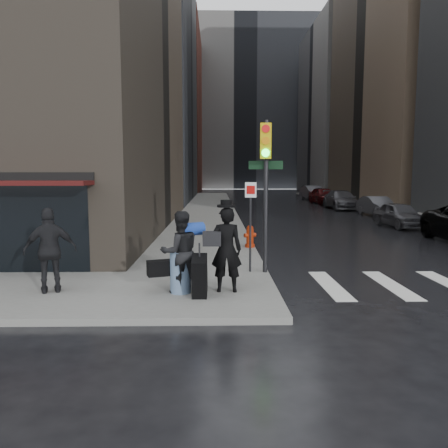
% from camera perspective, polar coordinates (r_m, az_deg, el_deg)
% --- Properties ---
extents(ground, '(140.00, 140.00, 0.00)m').
position_cam_1_polar(ground, '(10.49, -3.96, -9.43)').
color(ground, black).
rests_on(ground, ground).
extents(sidewalk_left, '(4.00, 50.00, 0.15)m').
position_cam_1_polar(sidewalk_left, '(37.18, -1.89, 2.27)').
color(sidewalk_left, slate).
rests_on(sidewalk_left, ground).
extents(sidewalk_right, '(3.00, 50.00, 0.15)m').
position_cam_1_polar(sidewalk_right, '(39.38, 18.17, 2.18)').
color(sidewalk_right, slate).
rests_on(sidewalk_right, ground).
extents(bldg_left_mid, '(22.00, 24.00, 34.00)m').
position_cam_1_polar(bldg_left_mid, '(51.89, -17.47, 22.10)').
color(bldg_left_mid, slate).
rests_on(bldg_left_mid, ground).
extents(bldg_left_far, '(22.00, 20.00, 26.00)m').
position_cam_1_polar(bldg_left_far, '(74.02, -11.98, 14.33)').
color(bldg_left_far, maroon).
rests_on(bldg_left_far, ground).
extents(bldg_right_far, '(22.00, 20.00, 25.00)m').
position_cam_1_polar(bldg_right_far, '(73.31, 19.85, 13.76)').
color(bldg_right_far, slate).
rests_on(bldg_right_far, ground).
extents(bldg_distant, '(40.00, 12.00, 32.00)m').
position_cam_1_polar(bldg_distant, '(89.21, 2.53, 15.06)').
color(bldg_distant, slate).
rests_on(bldg_distant, ground).
extents(man_overcoat, '(1.14, 1.08, 2.18)m').
position_cam_1_polar(man_overcoat, '(10.04, -0.42, -3.87)').
color(man_overcoat, black).
rests_on(man_overcoat, ground).
extents(man_jeans, '(1.38, 0.98, 1.90)m').
position_cam_1_polar(man_jeans, '(10.10, -5.79, -3.65)').
color(man_jeans, black).
rests_on(man_jeans, ground).
extents(man_greycoat, '(1.25, 0.86, 1.97)m').
position_cam_1_polar(man_greycoat, '(10.82, -21.74, -3.22)').
color(man_greycoat, black).
rests_on(man_greycoat, ground).
extents(traffic_light, '(1.03, 0.54, 4.18)m').
position_cam_1_polar(traffic_light, '(11.96, 5.30, 6.34)').
color(traffic_light, black).
rests_on(traffic_light, ground).
extents(fire_hydrant, '(0.48, 0.36, 0.83)m').
position_cam_1_polar(fire_hydrant, '(16.34, 3.41, -1.75)').
color(fire_hydrant, '#932309').
rests_on(fire_hydrant, ground).
extents(parked_car_1, '(1.87, 4.06, 1.35)m').
position_cam_1_polar(parked_car_1, '(25.52, 21.95, 1.14)').
color(parked_car_1, '#505056').
rests_on(parked_car_1, ground).
extents(parked_car_2, '(1.74, 4.18, 1.34)m').
position_cam_1_polar(parked_car_2, '(31.49, 19.40, 2.19)').
color(parked_car_2, '#4F5055').
rests_on(parked_car_2, ground).
extents(parked_car_3, '(2.14, 5.19, 1.50)m').
position_cam_1_polar(parked_car_3, '(36.97, 15.07, 3.07)').
color(parked_car_3, '#424247').
rests_on(parked_car_3, ground).
extents(parked_car_4, '(2.27, 4.82, 1.59)m').
position_cam_1_polar(parked_car_4, '(42.79, 12.85, 3.64)').
color(parked_car_4, '#440D0F').
rests_on(parked_car_4, ground).
extents(parked_car_5, '(2.14, 4.92, 1.57)m').
position_cam_1_polar(parked_car_5, '(48.72, 11.51, 4.01)').
color(parked_car_5, '#46454A').
rests_on(parked_car_5, ground).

